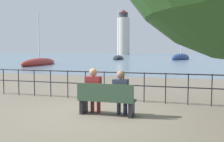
% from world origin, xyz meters
% --- Properties ---
extents(ground_plane, '(1000.00, 1000.00, 0.00)m').
position_xyz_m(ground_plane, '(0.00, 0.00, 0.00)').
color(ground_plane, '#706656').
extents(harbor_water, '(600.00, 300.00, 0.01)m').
position_xyz_m(harbor_water, '(0.00, 160.13, 0.00)').
color(harbor_water, slate).
rests_on(harbor_water, ground_plane).
extents(park_bench, '(1.60, 0.45, 0.90)m').
position_xyz_m(park_bench, '(0.00, -0.06, 0.42)').
color(park_bench, '#334C38').
rests_on(park_bench, ground_plane).
extents(seated_person_left, '(0.43, 0.35, 1.31)m').
position_xyz_m(seated_person_left, '(-0.40, 0.01, 0.72)').
color(seated_person_left, maroon).
rests_on(seated_person_left, ground_plane).
extents(seated_person_right, '(0.42, 0.35, 1.25)m').
position_xyz_m(seated_person_right, '(0.40, 0.01, 0.69)').
color(seated_person_right, '#2D3347').
rests_on(seated_person_right, ground_plane).
extents(promenade_railing, '(11.70, 0.04, 1.05)m').
position_xyz_m(promenade_railing, '(-0.00, 1.96, 0.69)').
color(promenade_railing, black).
rests_on(promenade_railing, ground_plane).
extents(sailboat_0, '(4.60, 6.89, 10.44)m').
position_xyz_m(sailboat_0, '(1.13, 44.72, 0.39)').
color(sailboat_0, navy).
rests_on(sailboat_0, ground_plane).
extents(sailboat_1, '(3.05, 6.04, 10.93)m').
position_xyz_m(sailboat_1, '(-11.10, 42.52, 0.31)').
color(sailboat_1, black).
rests_on(sailboat_1, ground_plane).
extents(sailboat_3, '(2.44, 8.25, 7.06)m').
position_xyz_m(sailboat_3, '(-15.37, 20.59, 0.27)').
color(sailboat_3, maroon).
rests_on(sailboat_3, ground_plane).
extents(harbor_lighthouse, '(5.43, 5.43, 19.73)m').
position_xyz_m(harbor_lighthouse, '(-24.54, 101.25, 9.18)').
color(harbor_lighthouse, beige).
rests_on(harbor_lighthouse, ground_plane).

